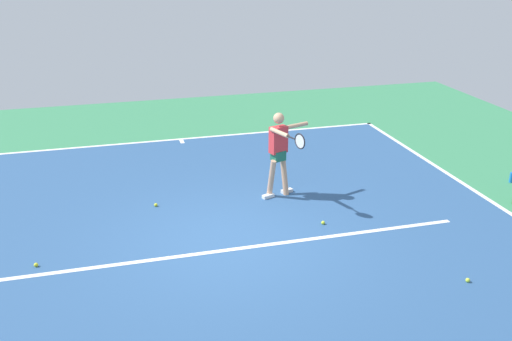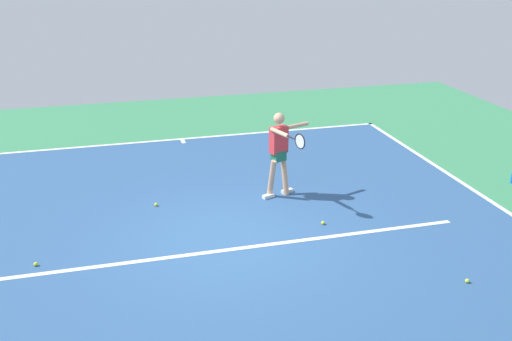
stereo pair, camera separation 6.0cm
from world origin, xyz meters
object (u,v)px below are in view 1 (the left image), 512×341
tennis_ball_near_service_line (36,265)px  water_bottle (511,177)px  tennis_ball_centre_court (323,223)px  tennis_player (280,149)px  tennis_ball_by_sideline (468,280)px  tennis_ball_far_corner (156,205)px

tennis_ball_near_service_line → water_bottle: size_ratio=0.30×
water_bottle → tennis_ball_centre_court: bearing=10.2°
tennis_player → tennis_ball_centre_court: (-0.38, 1.43, -0.95)m
tennis_ball_near_service_line → water_bottle: water_bottle is taller
tennis_player → tennis_ball_near_service_line: size_ratio=25.98×
tennis_ball_by_sideline → tennis_ball_near_service_line: bearing=-19.2°
tennis_ball_near_service_line → tennis_ball_centre_court: (-4.87, -0.20, 0.00)m
tennis_ball_near_service_line → water_bottle: (-9.41, -1.02, 0.08)m
tennis_player → tennis_ball_far_corner: size_ratio=25.98×
tennis_player → tennis_ball_centre_court: bearing=86.2°
tennis_ball_by_sideline → tennis_player: bearing=-65.2°
tennis_ball_far_corner → tennis_ball_near_service_line: bearing=40.8°
tennis_player → tennis_ball_far_corner: bearing=-21.8°
tennis_ball_by_sideline → tennis_ball_centre_court: same height
tennis_player → tennis_ball_near_service_line: bearing=1.3°
water_bottle → tennis_player: bearing=-7.2°
tennis_player → water_bottle: size_ratio=7.79×
tennis_ball_near_service_line → tennis_ball_centre_court: 4.87m
tennis_ball_by_sideline → tennis_ball_centre_court: bearing=-59.9°
tennis_ball_centre_court → water_bottle: water_bottle is taller
tennis_ball_centre_court → tennis_ball_far_corner: size_ratio=1.00×
water_bottle → tennis_ball_near_service_line: bearing=6.2°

